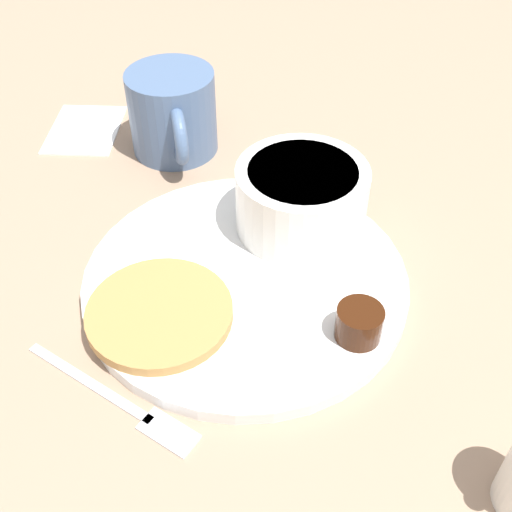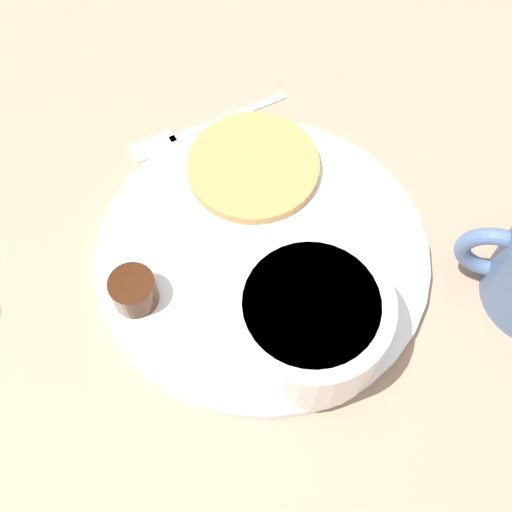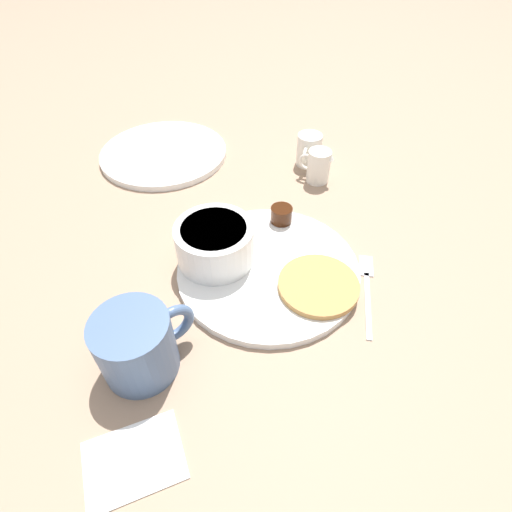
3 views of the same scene
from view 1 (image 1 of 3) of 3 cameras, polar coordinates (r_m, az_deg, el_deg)
The scene contains 9 objects.
ground_plane at distance 0.53m, azimuth -0.92°, elevation -2.61°, with size 4.00×4.00×0.00m, color #9E7F66.
plate at distance 0.53m, azimuth -0.93°, elevation -2.16°, with size 0.26×0.26×0.01m.
pancake_stack at distance 0.49m, azimuth -8.58°, elevation -5.04°, with size 0.11×0.11×0.01m.
bowl at distance 0.55m, azimuth 4.06°, elevation 5.29°, with size 0.11×0.11×0.06m.
syrup_cup at distance 0.48m, azimuth 9.15°, elevation -5.93°, with size 0.03×0.03×0.03m.
butter_ramekin at distance 0.57m, azimuth 6.58°, elevation 4.55°, with size 0.04×0.04×0.04m.
coffee_mug at distance 0.67m, azimuth -7.39°, elevation 12.45°, with size 0.12×0.09×0.08m.
fork at distance 0.46m, azimuth -11.35°, elevation -12.94°, with size 0.09×0.14×0.00m.
napkin at distance 0.74m, azimuth -14.98°, elevation 10.87°, with size 0.10×0.07×0.00m.
Camera 1 is at (0.37, 0.02, 0.38)m, focal length 45.00 mm.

